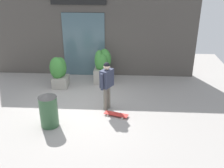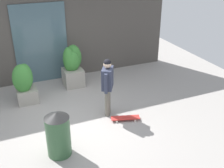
{
  "view_description": "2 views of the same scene",
  "coord_description": "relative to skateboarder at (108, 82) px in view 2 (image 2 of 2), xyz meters",
  "views": [
    {
      "loc": [
        1.42,
        -7.58,
        4.33
      ],
      "look_at": [
        0.97,
        0.06,
        0.85
      ],
      "focal_mm": 42.64,
      "sensor_mm": 36.0,
      "label": 1
    },
    {
      "loc": [
        -1.64,
        -6.03,
        4.09
      ],
      "look_at": [
        0.97,
        0.06,
        0.85
      ],
      "focal_mm": 44.7,
      "sensor_mm": 36.0,
      "label": 2
    }
  ],
  "objects": [
    {
      "name": "building_facade",
      "position": [
        -0.83,
        2.99,
        0.87
      ],
      "size": [
        8.33,
        0.31,
        3.71
      ],
      "color": "#4C4742",
      "rests_on": "ground_plane"
    },
    {
      "name": "trash_bin",
      "position": [
        -1.59,
        -1.09,
        -0.44
      ],
      "size": [
        0.53,
        0.53,
        1.06
      ],
      "color": "#335938",
      "rests_on": "ground_plane"
    },
    {
      "name": "ground_plane",
      "position": [
        -0.81,
        0.02,
        -0.97
      ],
      "size": [
        12.0,
        12.0,
        0.0
      ],
      "primitive_type": "plane",
      "color": "#9E9993"
    },
    {
      "name": "planter_box_right",
      "position": [
        -0.35,
        2.15,
        -0.27
      ],
      "size": [
        0.66,
        0.68,
        1.33
      ],
      "color": "gray",
      "rests_on": "ground_plane"
    },
    {
      "name": "planter_box_left",
      "position": [
        -1.92,
        1.59,
        -0.36
      ],
      "size": [
        0.64,
        0.65,
        1.22
      ],
      "color": "gray",
      "rests_on": "ground_plane"
    },
    {
      "name": "skateboarder",
      "position": [
        0.0,
        0.0,
        0.0
      ],
      "size": [
        0.44,
        0.53,
        1.6
      ],
      "rotation": [
        0.0,
        0.0,
        -0.54
      ],
      "color": "#666056",
      "rests_on": "ground_plane"
    },
    {
      "name": "skateboard",
      "position": [
        0.32,
        -0.45,
        -0.91
      ],
      "size": [
        0.78,
        0.42,
        0.08
      ],
      "rotation": [
        0.0,
        0.0,
        -0.3
      ],
      "color": "red",
      "rests_on": "ground_plane"
    }
  ]
}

